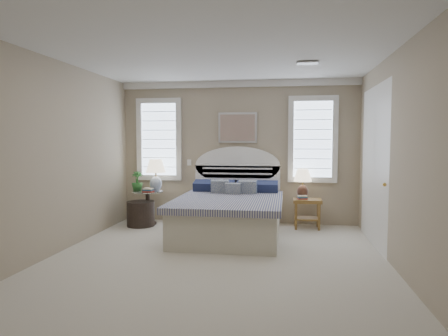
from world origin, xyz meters
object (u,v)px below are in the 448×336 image
bed (230,212)px  nightstand_right (307,207)px  lamp_left (156,171)px  side_table_left (148,204)px  lamp_right (303,180)px  floor_pot (141,214)px

bed → nightstand_right: size_ratio=4.29×
bed → lamp_left: bed is taller
bed → nightstand_right: (1.30, 0.69, 0.00)m
bed → side_table_left: (-1.65, 0.59, 0.00)m
lamp_right → bed: bearing=-146.5°
side_table_left → lamp_left: 0.63m
floor_pot → lamp_right: 3.04m
bed → lamp_left: bearing=156.3°
bed → nightstand_right: bearing=28.0°
floor_pot → lamp_left: 0.83m
nightstand_right → floor_pot: size_ratio=1.05×
side_table_left → floor_pot: 0.24m
nightstand_right → lamp_right: lamp_right is taller
nightstand_right → lamp_right: bearing=125.6°
lamp_right → side_table_left: bearing=-175.7°
bed → lamp_left: size_ratio=3.77×
floor_pot → lamp_left: (0.22, 0.24, 0.77)m
lamp_left → side_table_left: bearing=-153.5°
nightstand_right → lamp_left: size_ratio=0.88×
bed → floor_pot: (-1.73, 0.43, -0.16)m
side_table_left → lamp_right: lamp_right is taller
side_table_left → lamp_right: size_ratio=1.18×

